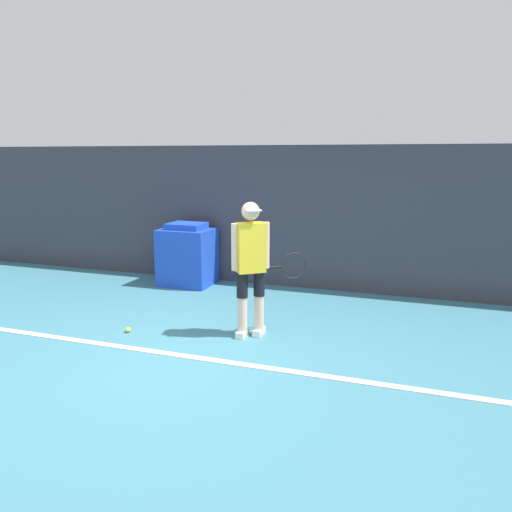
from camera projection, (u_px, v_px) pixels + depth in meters
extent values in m
plane|color=teal|center=(169.00, 364.00, 5.41)|extent=(24.00, 24.00, 0.00)
cube|color=#383842|center=(270.00, 216.00, 8.52)|extent=(24.00, 0.10, 2.39)
cube|color=white|center=(179.00, 355.00, 5.62)|extent=(21.60, 0.10, 0.01)
cylinder|color=beige|center=(242.00, 317.00, 6.18)|extent=(0.12, 0.12, 0.51)
cylinder|color=black|center=(242.00, 285.00, 6.10)|extent=(0.14, 0.14, 0.31)
cube|color=white|center=(242.00, 333.00, 6.22)|extent=(0.10, 0.24, 0.08)
cylinder|color=beige|center=(259.00, 315.00, 6.25)|extent=(0.12, 0.12, 0.51)
cylinder|color=black|center=(259.00, 283.00, 6.17)|extent=(0.14, 0.14, 0.31)
cube|color=white|center=(259.00, 331.00, 6.29)|extent=(0.10, 0.24, 0.08)
cube|color=yellow|center=(251.00, 248.00, 6.04)|extent=(0.39, 0.37, 0.61)
sphere|color=beige|center=(250.00, 211.00, 5.95)|extent=(0.22, 0.22, 0.22)
cube|color=white|center=(253.00, 210.00, 5.86)|extent=(0.22, 0.21, 0.02)
cylinder|color=beige|center=(235.00, 247.00, 5.98)|extent=(0.09, 0.09, 0.57)
cylinder|color=beige|center=(266.00, 245.00, 6.10)|extent=(0.09, 0.09, 0.57)
cylinder|color=black|center=(274.00, 267.00, 6.19)|extent=(0.19, 0.15, 0.03)
torus|color=black|center=(294.00, 266.00, 6.27)|extent=(0.28, 0.23, 0.34)
sphere|color=#D1E533|center=(128.00, 330.00, 6.37)|extent=(0.07, 0.07, 0.07)
cube|color=blue|center=(188.00, 257.00, 8.66)|extent=(0.88, 0.75, 0.98)
cube|color=blue|center=(187.00, 226.00, 8.56)|extent=(0.61, 0.52, 0.10)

